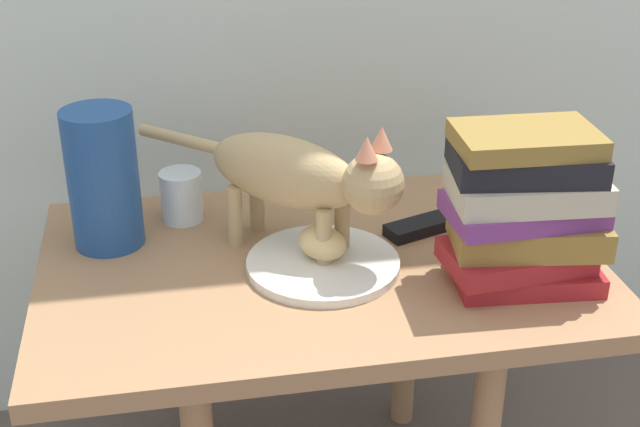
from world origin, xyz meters
The scene contains 8 objects.
side_table centered at (0.00, 0.00, 0.44)m, with size 0.86×0.56×0.51m.
plate centered at (0.00, -0.03, 0.52)m, with size 0.23×0.23×0.01m, color silver.
bread_roll centered at (0.00, -0.02, 0.55)m, with size 0.08×0.06×0.05m, color #E0BC7A.
cat centered at (-0.02, 0.03, 0.64)m, with size 0.37×0.34×0.23m.
book_stack centered at (0.27, -0.11, 0.63)m, with size 0.24×0.16×0.24m.
green_vase centered at (-0.32, 0.12, 0.62)m, with size 0.11×0.11×0.22m, color navy.
candle_jar centered at (-0.20, 0.18, 0.55)m, with size 0.07×0.07×0.08m.
tv_remote centered at (0.19, 0.07, 0.52)m, with size 0.15×0.04×0.02m, color black.
Camera 1 is at (-0.21, -1.16, 1.18)m, focal length 49.34 mm.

